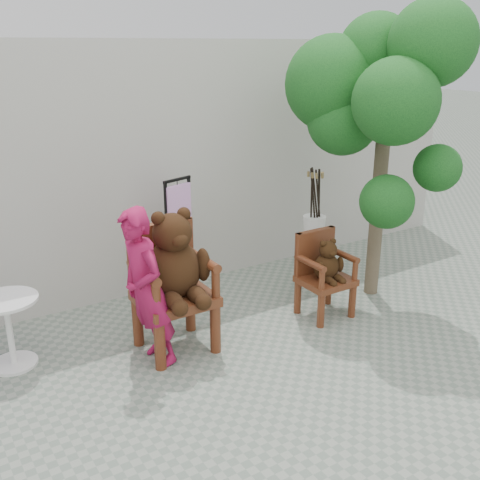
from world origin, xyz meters
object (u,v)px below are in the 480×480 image
at_px(chair_big, 173,271).
at_px(person, 147,289).
at_px(cafe_table, 9,324).
at_px(stool_bucket, 314,229).
at_px(tree, 379,85).
at_px(display_stand, 180,256).
at_px(chair_small, 324,268).

relative_size(chair_big, person, 0.93).
height_order(chair_big, cafe_table, chair_big).
bearing_deg(stool_bucket, tree, -81.86).
relative_size(chair_big, tree, 0.43).
height_order(person, tree, tree).
bearing_deg(chair_big, display_stand, 60.25).
bearing_deg(tree, person, -178.66).
relative_size(chair_big, display_stand, 0.97).
xyz_separation_m(chair_big, display_stand, (0.54, 0.95, -0.26)).
relative_size(cafe_table, display_stand, 0.47).
bearing_deg(display_stand, cafe_table, 175.00).
bearing_deg(display_stand, chair_small, -60.31).
distance_m(chair_big, cafe_table, 1.62).
distance_m(chair_big, tree, 3.03).
distance_m(chair_small, person, 2.12).
relative_size(person, stool_bucket, 1.09).
bearing_deg(tree, display_stand, 152.47).
distance_m(chair_big, person, 0.38).
xyz_separation_m(chair_big, tree, (2.53, -0.09, 1.67)).
relative_size(chair_small, person, 0.61).
xyz_separation_m(person, cafe_table, (-1.14, 0.68, -0.35)).
xyz_separation_m(chair_big, cafe_table, (-1.48, 0.53, -0.40)).
relative_size(display_stand, tree, 0.45).
bearing_deg(chair_big, stool_bucket, 17.49).
bearing_deg(cafe_table, person, -30.98).
bearing_deg(display_stand, tree, -44.31).
distance_m(stool_bucket, tree, 2.06).
bearing_deg(stool_bucket, chair_small, -123.67).
distance_m(person, cafe_table, 1.37).
relative_size(cafe_table, tree, 0.21).
height_order(chair_big, stool_bucket, chair_big).
height_order(person, stool_bucket, person).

